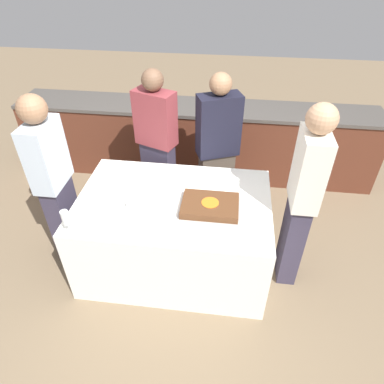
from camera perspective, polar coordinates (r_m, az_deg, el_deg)
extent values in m
plane|color=#7A664C|center=(3.45, -2.67, -11.35)|extent=(14.00, 14.00, 0.00)
cube|color=#5B2D1E|center=(4.44, 0.63, 8.47)|extent=(4.40, 0.55, 0.88)
cube|color=#4C4742|center=(4.23, 0.68, 13.91)|extent=(4.40, 0.58, 0.04)
cube|color=white|center=(3.17, -2.87, -6.76)|extent=(1.65, 1.10, 0.77)
cube|color=#B7B2AD|center=(2.82, 3.00, -2.77)|extent=(0.50, 0.37, 0.00)
cube|color=#56331C|center=(2.80, 3.02, -2.27)|extent=(0.46, 0.33, 0.06)
cylinder|color=orange|center=(2.78, 3.05, -1.77)|extent=(0.14, 0.14, 0.00)
cylinder|color=white|center=(2.90, -8.93, -1.57)|extent=(0.22, 0.22, 0.04)
cylinder|color=white|center=(2.79, -19.77, -6.09)|extent=(0.06, 0.06, 0.00)
cylinder|color=white|center=(2.76, -19.94, -5.50)|extent=(0.01, 0.01, 0.07)
cylinder|color=white|center=(2.70, -20.36, -4.01)|extent=(0.06, 0.06, 0.12)
cylinder|color=white|center=(3.08, 4.25, 1.12)|extent=(0.21, 0.21, 0.00)
cube|color=white|center=(2.59, -4.15, -7.16)|extent=(0.13, 0.10, 0.02)
cube|color=#4C4238|center=(3.72, 3.93, 1.21)|extent=(0.38, 0.28, 0.80)
cube|color=black|center=(3.35, 4.45, 10.96)|extent=(0.45, 0.34, 0.61)
sphere|color=#936B4C|center=(3.19, 4.81, 17.51)|extent=(0.21, 0.21, 0.21)
cube|color=#383347|center=(3.45, -20.31, -4.35)|extent=(0.16, 0.32, 0.85)
cube|color=silver|center=(3.05, -23.16, 5.68)|extent=(0.20, 0.38, 0.57)
sphere|color=#936B4C|center=(2.88, -25.13, 12.42)|extent=(0.23, 0.23, 0.23)
cube|color=#383347|center=(3.17, 16.27, -7.60)|extent=(0.16, 0.30, 0.86)
cube|color=silver|center=(2.71, 18.95, 3.50)|extent=(0.20, 0.35, 0.61)
sphere|color=tan|center=(2.52, 20.87, 11.35)|extent=(0.22, 0.22, 0.22)
cube|color=#383347|center=(3.77, -5.45, 2.34)|extent=(0.37, 0.27, 0.87)
cube|color=brown|center=(3.41, -6.15, 12.09)|extent=(0.44, 0.33, 0.55)
sphere|color=brown|center=(3.27, -6.61, 18.06)|extent=(0.21, 0.21, 0.21)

